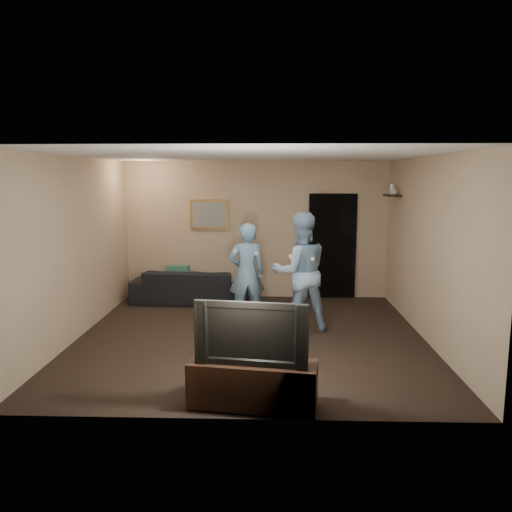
{
  "coord_description": "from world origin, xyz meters",
  "views": [
    {
      "loc": [
        0.3,
        -6.99,
        2.31
      ],
      "look_at": [
        0.06,
        0.3,
        1.15
      ],
      "focal_mm": 35.0,
      "sensor_mm": 36.0,
      "label": 1
    }
  ],
  "objects_px": {
    "wii_player_left": "(247,273)",
    "wii_player_right": "(300,272)",
    "tv_console": "(253,384)",
    "sofa": "(191,286)",
    "television": "(253,331)"
  },
  "relations": [
    {
      "from": "wii_player_left",
      "to": "wii_player_right",
      "type": "bearing_deg",
      "value": -27.01
    },
    {
      "from": "television",
      "to": "wii_player_left",
      "type": "xyz_separation_m",
      "value": [
        -0.21,
        3.04,
        -0.0
      ]
    },
    {
      "from": "sofa",
      "to": "wii_player_right",
      "type": "xyz_separation_m",
      "value": [
        1.94,
        -1.66,
        0.59
      ]
    },
    {
      "from": "tv_console",
      "to": "wii_player_left",
      "type": "distance_m",
      "value": 3.09
    },
    {
      "from": "sofa",
      "to": "wii_player_right",
      "type": "bearing_deg",
      "value": 142.86
    },
    {
      "from": "tv_console",
      "to": "television",
      "type": "height_order",
      "value": "television"
    },
    {
      "from": "tv_console",
      "to": "wii_player_left",
      "type": "xyz_separation_m",
      "value": [
        -0.21,
        3.04,
        0.55
      ]
    },
    {
      "from": "sofa",
      "to": "wii_player_left",
      "type": "height_order",
      "value": "wii_player_left"
    },
    {
      "from": "wii_player_left",
      "to": "wii_player_right",
      "type": "height_order",
      "value": "wii_player_right"
    },
    {
      "from": "sofa",
      "to": "wii_player_left",
      "type": "distance_m",
      "value": 1.73
    },
    {
      "from": "wii_player_left",
      "to": "tv_console",
      "type": "bearing_deg",
      "value": -85.95
    },
    {
      "from": "tv_console",
      "to": "wii_player_right",
      "type": "xyz_separation_m",
      "value": [
        0.61,
        2.61,
        0.65
      ]
    },
    {
      "from": "sofa",
      "to": "television",
      "type": "distance_m",
      "value": 4.5
    },
    {
      "from": "tv_console",
      "to": "television",
      "type": "relative_size",
      "value": 1.15
    },
    {
      "from": "sofa",
      "to": "tv_console",
      "type": "distance_m",
      "value": 4.47
    }
  ]
}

